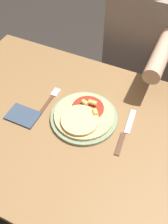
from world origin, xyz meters
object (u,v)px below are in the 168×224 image
object	(u,v)px
dining_table	(72,143)
person_diner	(145,48)
knife	(126,132)
pizza	(84,116)
plate	(84,117)
fork	(50,100)

from	to	relation	value
dining_table	person_diner	xyz separation A→B (m)	(0.11, 0.64, 0.08)
dining_table	knife	distance (m)	0.24
pizza	person_diner	size ratio (longest dim) A/B	0.19
plate	fork	xyz separation A→B (m)	(-0.17, 0.02, -0.00)
plate	pizza	xyz separation A→B (m)	(0.00, -0.00, 0.02)
knife	person_diner	world-z (taller)	person_diner
knife	fork	bearing A→B (deg)	177.02
pizza	knife	size ratio (longest dim) A/B	1.04
fork	person_diner	distance (m)	0.62
knife	pizza	bearing A→B (deg)	-175.93
pizza	person_diner	world-z (taller)	person_diner
fork	plate	bearing A→B (deg)	-8.33
plate	dining_table	bearing A→B (deg)	-122.29
dining_table	fork	bearing A→B (deg)	150.35
knife	person_diner	size ratio (longest dim) A/B	0.18
plate	pizza	distance (m)	0.02
dining_table	plate	distance (m)	0.14
dining_table	person_diner	bearing A→B (deg)	80.39
plate	person_diner	distance (m)	0.60
fork	person_diner	bearing A→B (deg)	66.63
pizza	fork	world-z (taller)	pizza
dining_table	knife	size ratio (longest dim) A/B	5.19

